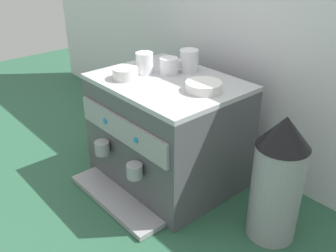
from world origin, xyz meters
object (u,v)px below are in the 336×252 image
Objects in this scene: milk_pitcher at (102,128)px; ceramic_bowl_0 at (204,87)px; ceramic_bowl_1 at (125,74)px; coffee_grinder at (278,178)px; espresso_machine at (167,132)px; ceramic_cup_0 at (170,66)px; ceramic_cup_1 at (189,60)px; ceramic_cup_2 at (144,63)px.

ceramic_bowl_0 is at bearing 6.06° from milk_pitcher.
coffee_grinder is at bearing 14.53° from ceramic_bowl_1.
espresso_machine is 0.25m from ceramic_cup_0.
ceramic_bowl_0 is at bearing -176.40° from coffee_grinder.
espresso_machine is at bearing 4.67° from milk_pitcher.
ceramic_bowl_1 is (-0.06, -0.16, -0.01)m from ceramic_cup_0.
espresso_machine is at bearing -170.15° from ceramic_bowl_0.
ceramic_cup_1 is at bearing 69.78° from ceramic_bowl_1.
milk_pitcher is (-0.43, -0.04, -0.14)m from espresso_machine.
ceramic_bowl_0 is (0.28, 0.04, -0.02)m from ceramic_cup_2.
ceramic_cup_0 is at bearing 130.56° from espresso_machine.
espresso_machine is 0.29m from ceramic_cup_1.
ceramic_cup_0 is at bearing 13.09° from milk_pitcher.
ceramic_bowl_1 is (-0.11, -0.10, 0.23)m from espresso_machine.
coffee_grinder reaches higher than espresso_machine.
ceramic_bowl_0 is 0.30m from ceramic_bowl_1.
ceramic_cup_0 is at bearing 172.38° from ceramic_bowl_0.
milk_pitcher is (-0.41, -0.17, -0.40)m from ceramic_cup_1.
ceramic_cup_2 is 0.81× the size of milk_pitcher.
ceramic_bowl_0 is (0.16, 0.03, 0.23)m from espresso_machine.
espresso_machine is 1.24× the size of coffee_grinder.
ceramic_bowl_1 is at bearing -110.22° from ceramic_cup_1.
coffee_grinder is at bearing 5.70° from espresso_machine.
espresso_machine is 5.40× the size of ceramic_cup_0.
ceramic_cup_0 is 0.10m from ceramic_cup_2.
ceramic_cup_1 is at bearing 150.36° from ceramic_bowl_0.
ceramic_bowl_0 is 0.38m from coffee_grinder.
ceramic_cup_1 is at bearing 100.59° from espresso_machine.
ceramic_cup_1 reaches higher than ceramic_bowl_0.
ceramic_cup_1 reaches higher than coffee_grinder.
ceramic_cup_2 reaches higher than ceramic_bowl_0.
coffee_grinder is at bearing 5.21° from milk_pitcher.
coffee_grinder is at bearing 5.67° from ceramic_cup_2.
ceramic_bowl_1 is at bearing -153.92° from ceramic_bowl_0.
espresso_machine is at bearing -49.44° from ceramic_cup_0.
ceramic_cup_2 is at bearing -123.38° from ceramic_cup_1.
milk_pitcher is (-0.59, -0.06, -0.37)m from ceramic_bowl_0.
coffee_grinder is (0.59, 0.06, -0.24)m from ceramic_cup_2.
ceramic_cup_1 is at bearing 170.44° from coffee_grinder.
ceramic_cup_0 is 0.57m from coffee_grinder.
ceramic_bowl_1 reaches higher than milk_pitcher.
ceramic_cup_1 is 0.25m from ceramic_bowl_1.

